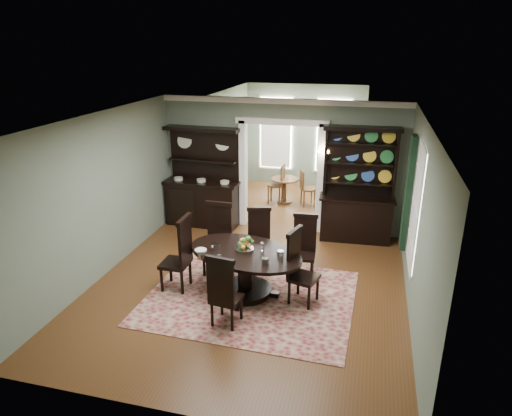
{
  "coord_description": "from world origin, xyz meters",
  "views": [
    {
      "loc": [
        1.92,
        -6.88,
        4.18
      ],
      "look_at": [
        0.02,
        0.6,
        1.33
      ],
      "focal_mm": 32.0,
      "sensor_mm": 36.0,
      "label": 1
    }
  ],
  "objects": [
    {
      "name": "parlor",
      "position": [
        0.0,
        5.53,
        1.52
      ],
      "size": [
        3.51,
        3.5,
        3.01
      ],
      "color": "#583117",
      "rests_on": "ground"
    },
    {
      "name": "wall_sconce",
      "position": [
        0.95,
        2.85,
        1.89
      ],
      "size": [
        0.27,
        0.21,
        0.21
      ],
      "color": "#B78730",
      "rests_on": "back_wall_right"
    },
    {
      "name": "chair_far_mid",
      "position": [
        0.01,
        0.88,
        0.64
      ],
      "size": [
        0.55,
        0.53,
        1.21
      ],
      "rotation": [
        0.0,
        0.0,
        3.42
      ],
      "color": "black",
      "rests_on": "rug"
    },
    {
      "name": "chair_end_left",
      "position": [
        -1.11,
        -0.27,
        0.72
      ],
      "size": [
        0.48,
        0.53,
        1.38
      ],
      "rotation": [
        0.0,
        0.0,
        1.57
      ],
      "color": "black",
      "rests_on": "rug"
    },
    {
      "name": "parlor_chair_left",
      "position": [
        -0.4,
        4.64,
        0.57
      ],
      "size": [
        0.45,
        0.45,
        1.06
      ],
      "rotation": [
        0.0,
        0.0,
        1.53
      ],
      "color": "brown",
      "rests_on": "parlor_floor"
    },
    {
      "name": "centerpiece",
      "position": [
        0.01,
        -0.15,
        0.89
      ],
      "size": [
        1.57,
        1.01,
        0.26
      ],
      "color": "silver",
      "rests_on": "dining_table"
    },
    {
      "name": "chair_far_left",
      "position": [
        -0.7,
        0.56,
        0.72
      ],
      "size": [
        0.53,
        0.49,
        1.37
      ],
      "rotation": [
        0.0,
        0.0,
        3.13
      ],
      "color": "black",
      "rests_on": "rug"
    },
    {
      "name": "welsh_dresser",
      "position": [
        1.74,
        2.73,
        0.91
      ],
      "size": [
        1.63,
        0.67,
        2.5
      ],
      "rotation": [
        0.0,
        0.0,
        0.05
      ],
      "color": "black",
      "rests_on": "floor"
    },
    {
      "name": "right_window",
      "position": [
        2.69,
        0.93,
        1.6
      ],
      "size": [
        0.15,
        1.47,
        2.12
      ],
      "color": "white",
      "rests_on": "wall_right"
    },
    {
      "name": "chair_far_right",
      "position": [
        0.89,
        0.8,
        0.63
      ],
      "size": [
        0.47,
        0.45,
        1.2
      ],
      "rotation": [
        0.0,
        0.0,
        3.2
      ],
      "color": "black",
      "rests_on": "rug"
    },
    {
      "name": "rug",
      "position": [
        0.13,
        -0.26,
        0.01
      ],
      "size": [
        3.55,
        2.88,
        0.01
      ],
      "primitive_type": "cube",
      "rotation": [
        0.0,
        0.0,
        -0.03
      ],
      "color": "maroon",
      "rests_on": "floor"
    },
    {
      "name": "parlor_table",
      "position": [
        -0.23,
        4.71,
        0.45
      ],
      "size": [
        0.74,
        0.74,
        0.68
      ],
      "color": "brown",
      "rests_on": "parlor_floor"
    },
    {
      "name": "sideboard",
      "position": [
        -1.82,
        2.73,
        0.81
      ],
      "size": [
        1.78,
        0.68,
        2.33
      ],
      "rotation": [
        0.0,
        0.0,
        -0.03
      ],
      "color": "black",
      "rests_on": "floor"
    },
    {
      "name": "doorway_trim",
      "position": [
        0.0,
        3.0,
        1.62
      ],
      "size": [
        2.08,
        0.25,
        2.57
      ],
      "color": "white",
      "rests_on": "floor"
    },
    {
      "name": "parlor_chair_right",
      "position": [
        0.35,
        4.62,
        0.51
      ],
      "size": [
        0.46,
        0.45,
        0.96
      ],
      "rotation": [
        0.0,
        0.0,
        -1.16
      ],
      "color": "brown",
      "rests_on": "parlor_floor"
    },
    {
      "name": "chair_end_right",
      "position": [
        0.93,
        -0.15,
        0.68
      ],
      "size": [
        0.57,
        0.58,
        1.29
      ],
      "rotation": [
        0.0,
        0.0,
        -1.85
      ],
      "color": "black",
      "rests_on": "rug"
    },
    {
      "name": "dining_table",
      "position": [
        0.02,
        -0.15,
        0.57
      ],
      "size": [
        2.38,
        2.38,
        0.81
      ],
      "rotation": [
        0.0,
        0.0,
        -0.3
      ],
      "color": "black",
      "rests_on": "rug"
    },
    {
      "name": "chair_near",
      "position": [
        -0.04,
        -1.19,
        0.65
      ],
      "size": [
        0.51,
        0.49,
        1.23
      ],
      "rotation": [
        0.0,
        0.0,
        -0.14
      ],
      "color": "black",
      "rests_on": "rug"
    },
    {
      "name": "room",
      "position": [
        0.0,
        0.04,
        1.58
      ],
      "size": [
        5.51,
        6.01,
        3.01
      ],
      "color": "#583117",
      "rests_on": "ground"
    }
  ]
}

